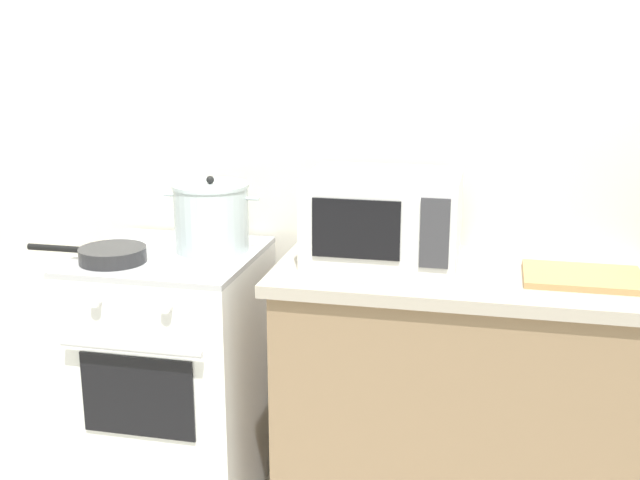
% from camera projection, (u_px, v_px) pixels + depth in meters
% --- Properties ---
extents(back_wall, '(4.40, 0.10, 2.50)m').
position_uv_depth(back_wall, '(372.00, 150.00, 2.88)').
color(back_wall, silver).
rests_on(back_wall, ground_plane).
extents(lower_cabinet_right, '(1.64, 0.56, 0.88)m').
position_uv_depth(lower_cabinet_right, '(529.00, 413.00, 2.63)').
color(lower_cabinet_right, '#8C7051').
rests_on(lower_cabinet_right, ground_plane).
extents(countertop_right, '(1.70, 0.60, 0.04)m').
position_uv_depth(countertop_right, '(539.00, 281.00, 2.51)').
color(countertop_right, '#ADA393').
rests_on(countertop_right, lower_cabinet_right).
extents(stove, '(0.60, 0.64, 0.92)m').
position_uv_depth(stove, '(175.00, 375.00, 2.87)').
color(stove, white).
rests_on(stove, ground_plane).
extents(stock_pot, '(0.35, 0.27, 0.27)m').
position_uv_depth(stock_pot, '(212.00, 217.00, 2.77)').
color(stock_pot, silver).
rests_on(stock_pot, stove).
extents(frying_pan, '(0.42, 0.22, 0.05)m').
position_uv_depth(frying_pan, '(111.00, 255.00, 2.65)').
color(frying_pan, '#28282B').
rests_on(frying_pan, stove).
extents(microwave, '(0.50, 0.37, 0.30)m').
position_uv_depth(microwave, '(383.00, 217.00, 2.63)').
color(microwave, white).
rests_on(microwave, countertop_right).
extents(cutting_board, '(0.36, 0.26, 0.02)m').
position_uv_depth(cutting_board, '(583.00, 277.00, 2.46)').
color(cutting_board, tan).
rests_on(cutting_board, countertop_right).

